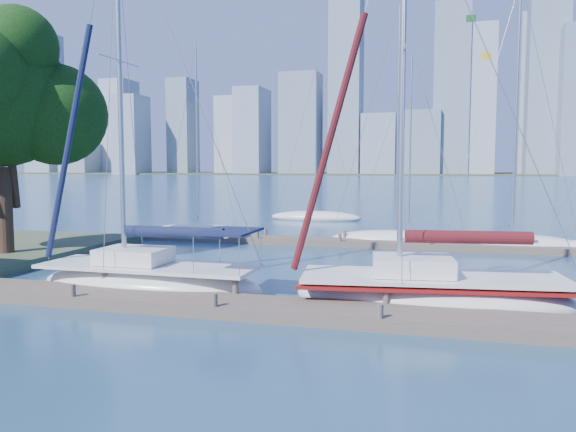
# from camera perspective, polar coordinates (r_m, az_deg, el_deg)

# --- Properties ---
(ground) EXTENTS (700.00, 700.00, 0.00)m
(ground) POSITION_cam_1_polar(r_m,az_deg,el_deg) (18.33, -6.36, -9.66)
(ground) COLOR navy
(ground) RESTS_ON ground
(near_dock) EXTENTS (26.00, 2.00, 0.40)m
(near_dock) POSITION_cam_1_polar(r_m,az_deg,el_deg) (18.29, -6.37, -9.06)
(near_dock) COLOR #4D4138
(near_dock) RESTS_ON ground
(far_dock) EXTENTS (30.00, 1.80, 0.36)m
(far_dock) POSITION_cam_1_polar(r_m,az_deg,el_deg) (33.09, 7.25, -2.74)
(far_dock) COLOR #4D4138
(far_dock) RESTS_ON ground
(far_shore) EXTENTS (800.00, 100.00, 1.50)m
(far_shore) POSITION_cam_1_polar(r_m,az_deg,el_deg) (336.55, 14.30, 4.13)
(far_shore) COLOR #38472D
(far_shore) RESTS_ON ground
(tree) EXTENTS (8.98, 8.20, 11.93)m
(tree) POSITION_cam_1_polar(r_m,az_deg,el_deg) (30.25, -27.23, 10.92)
(tree) COLOR black
(tree) RESTS_ON ground
(sailboat_navy) EXTENTS (8.84, 2.92, 15.21)m
(sailboat_navy) POSITION_cam_1_polar(r_m,az_deg,el_deg) (21.43, -13.95, -4.39)
(sailboat_navy) COLOR silver
(sailboat_navy) RESTS_ON ground
(sailboat_maroon) EXTENTS (9.49, 4.18, 14.77)m
(sailboat_maroon) POSITION_cam_1_polar(r_m,az_deg,el_deg) (19.13, 14.38, -5.79)
(sailboat_maroon) COLOR silver
(sailboat_maroon) RESTS_ON ground
(bg_boat_0) EXTENTS (7.34, 4.93, 13.01)m
(bg_boat_0) POSITION_cam_1_polar(r_m,az_deg,el_deg) (38.26, -9.10, -1.56)
(bg_boat_0) COLOR silver
(bg_boat_0) RESTS_ON ground
(bg_boat_2) EXTENTS (8.15, 3.88, 14.36)m
(bg_boat_2) POSITION_cam_1_polar(r_m,az_deg,el_deg) (34.30, 10.93, -2.32)
(bg_boat_2) COLOR silver
(bg_boat_2) RESTS_ON ground
(bg_boat_3) EXTENTS (7.15, 3.82, 11.33)m
(bg_boat_3) POSITION_cam_1_polar(r_m,az_deg,el_deg) (33.95, 12.14, -2.54)
(bg_boat_3) COLOR silver
(bg_boat_3) RESTS_ON ground
(bg_boat_4) EXTENTS (8.16, 5.35, 15.15)m
(bg_boat_4) POSITION_cam_1_polar(r_m,az_deg,el_deg) (34.07, 21.77, -2.62)
(bg_boat_4) COLOR silver
(bg_boat_4) RESTS_ON ground
(bg_boat_6) EXTENTS (8.27, 5.09, 13.44)m
(bg_boat_6) POSITION_cam_1_polar(r_m,az_deg,el_deg) (48.92, 2.82, -0.07)
(bg_boat_6) COLOR silver
(bg_boat_6) RESTS_ON ground
(skyline) EXTENTS (502.25, 51.31, 126.06)m
(skyline) POSITION_cam_1_polar(r_m,az_deg,el_deg) (308.96, 18.95, 10.68)
(skyline) COLOR #8695AD
(skyline) RESTS_ON ground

